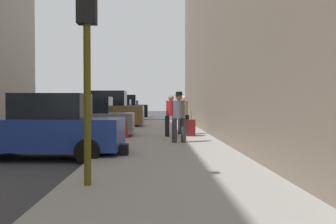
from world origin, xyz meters
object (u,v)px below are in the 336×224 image
parked_blue_sedan (47,128)px  rolling_suitcase (191,128)px  parked_gray_coupe (85,119)px  parked_black_suv (123,108)px  parked_dark_green_sedan (128,109)px  duffel_bag (122,149)px  traffic_light (87,30)px  pedestrian_in_tan_coat (184,113)px  pedestrian_in_red_jacket (171,113)px  pedestrian_with_beanie (179,114)px  parked_silver_sedan (116,112)px  fire_hydrant (126,129)px  parked_bronze_suv (106,111)px

parked_blue_sedan → rolling_suitcase: size_ratio=4.10×
parked_blue_sedan → parked_gray_coupe: (0.00, 5.45, 0.00)m
parked_black_suv → parked_dark_green_sedan: (0.00, 6.47, -0.18)m
rolling_suitcase → duffel_bag: bearing=-112.8°
traffic_light → rolling_suitcase: (2.63, 9.34, -2.27)m
parked_dark_green_sedan → pedestrian_in_tan_coat: (4.22, -23.70, 0.26)m
parked_dark_green_sedan → duffel_bag: (2.10, -30.13, -0.56)m
parked_blue_sedan → pedestrian_in_red_jacket: size_ratio=2.50×
pedestrian_in_red_jacket → parked_black_suv: bearing=101.2°
pedestrian_with_beanie → traffic_light: bearing=-106.2°
parked_blue_sedan → parked_silver_sedan: same height
parked_dark_green_sedan → duffel_bag: 30.21m
parked_gray_coupe → pedestrian_in_tan_coat: size_ratio=2.46×
parked_silver_sedan → parked_dark_green_sedan: bearing=90.0°
fire_hydrant → rolling_suitcase: (2.68, 0.68, -0.01)m
parked_dark_green_sedan → pedestrian_in_red_jacket: bearing=-81.7°
parked_blue_sedan → traffic_light: traffic_light is taller
fire_hydrant → rolling_suitcase: rolling_suitcase is taller
pedestrian_in_tan_coat → duffel_bag: pedestrian_in_tan_coat is taller
parked_blue_sedan → fire_hydrant: (1.80, 4.61, -0.35)m
parked_dark_green_sedan → traffic_light: size_ratio=1.17×
pedestrian_with_beanie → parked_blue_sedan: bearing=-145.0°
duffel_bag → fire_hydrant: bearing=93.4°
parked_bronze_suv → duffel_bag: 12.64m
parked_bronze_suv → pedestrian_in_red_jacket: (3.62, -7.13, 0.07)m
parked_silver_sedan → rolling_suitcase: size_ratio=4.07×
parked_bronze_suv → pedestrian_in_tan_coat: 7.34m
parked_gray_coupe → parked_black_suv: 17.84m
parked_dark_green_sedan → duffel_bag: bearing=-86.0°
parked_dark_green_sedan → pedestrian_with_beanie: size_ratio=2.38×
parked_gray_coupe → pedestrian_in_tan_coat: pedestrian_in_tan_coat is taller
parked_bronze_suv → pedestrian_in_red_jacket: bearing=-63.1°
duffel_bag → parked_gray_coupe: bearing=109.9°
parked_bronze_suv → pedestrian_in_tan_coat: bearing=-54.9°
pedestrian_with_beanie → parked_bronze_suv: bearing=112.1°
parked_bronze_suv → parked_gray_coupe: bearing=-90.0°
parked_gray_coupe → pedestrian_in_tan_coat: 4.27m
parked_blue_sedan → duffel_bag: size_ratio=9.70×
duffel_bag → pedestrian_in_tan_coat: bearing=71.8°
rolling_suitcase → parked_gray_coupe: bearing=177.9°
traffic_light → rolling_suitcase: traffic_light is taller
parked_gray_coupe → parked_bronze_suv: bearing=90.0°
parked_bronze_suv → rolling_suitcase: size_ratio=4.46×
fire_hydrant → parked_black_suv: bearing=95.5°
fire_hydrant → parked_silver_sedan: bearing=97.9°
pedestrian_in_tan_coat → pedestrian_with_beanie: 3.42m
pedestrian_in_tan_coat → parked_black_suv: bearing=103.8°
parked_blue_sedan → pedestrian_in_tan_coat: size_ratio=2.50×
parked_blue_sedan → fire_hydrant: size_ratio=6.06×
parked_gray_coupe → parked_blue_sedan: bearing=-90.0°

